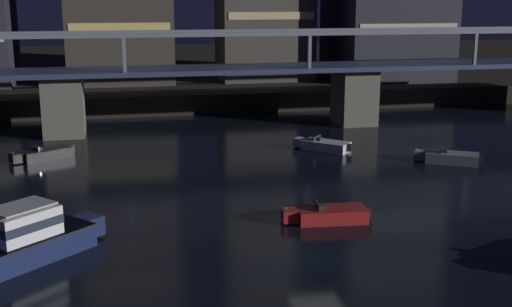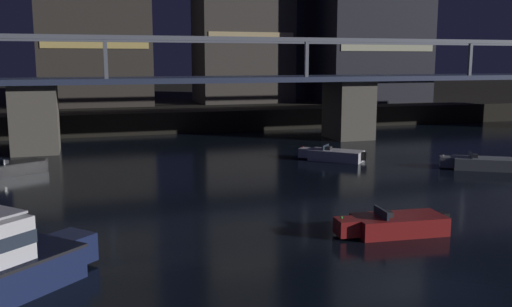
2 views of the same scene
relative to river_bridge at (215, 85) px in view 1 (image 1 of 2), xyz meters
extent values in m
plane|color=black|center=(0.00, -33.45, -4.25)|extent=(400.00, 400.00, 0.00)
cube|color=black|center=(0.00, 48.01, -3.15)|extent=(240.00, 80.00, 2.20)
cube|color=#605B51|center=(-14.09, 0.01, -1.48)|extent=(3.60, 4.40, 5.55)
cube|color=#605B51|center=(14.09, 0.01, -1.48)|extent=(3.60, 4.40, 5.55)
cube|color=#2D3856|center=(0.00, 0.01, 1.52)|extent=(90.53, 6.40, 0.45)
cube|color=slate|center=(0.00, -2.89, 4.95)|extent=(90.53, 0.36, 0.36)
cube|color=slate|center=(0.00, 2.91, 4.95)|extent=(90.53, 0.36, 0.36)
cube|color=slate|center=(-8.45, -2.89, 3.35)|extent=(0.30, 0.30, 3.20)
cube|color=slate|center=(8.45, -2.89, 3.35)|extent=(0.30, 0.30, 3.20)
cube|color=slate|center=(25.36, -2.89, 3.35)|extent=(0.30, 0.30, 3.20)
cube|color=#F2D172|center=(-8.56, 16.08, 4.91)|extent=(11.48, 0.10, 0.90)
cube|color=beige|center=(9.40, 16.41, 6.05)|extent=(10.54, 0.10, 0.90)
cube|color=beige|center=(25.24, 12.09, 4.72)|extent=(12.44, 0.10, 0.90)
cube|color=#19234C|center=(-14.44, -31.04, -3.65)|extent=(7.67, 7.31, 1.20)
cube|color=#19234C|center=(-11.07, -27.97, -3.57)|extent=(1.78, 1.80, 1.04)
cube|color=black|center=(-14.44, -31.04, -3.10)|extent=(7.78, 7.42, 0.10)
cube|color=white|center=(-13.99, -30.63, -2.35)|extent=(3.78, 3.71, 1.40)
cube|color=#283342|center=(-13.99, -30.63, -2.30)|extent=(3.84, 3.76, 0.44)
cube|color=silver|center=(-13.99, -30.63, -1.50)|extent=(3.40, 3.34, 0.08)
cube|color=black|center=(-14.94, -9.17, -3.85)|extent=(4.29, 3.48, 0.80)
cube|color=black|center=(-17.04, -10.35, -3.80)|extent=(1.27, 1.30, 0.70)
cube|color=#283342|center=(-15.68, -9.59, -3.27)|extent=(0.75, 1.23, 0.36)
cube|color=#262628|center=(-15.46, -9.46, -3.33)|extent=(0.62, 0.68, 0.24)
cube|color=black|center=(-13.06, -8.11, -3.75)|extent=(0.49, 0.49, 0.60)
sphere|color=red|center=(-17.25, -10.47, -3.37)|extent=(0.12, 0.12, 0.12)
cube|color=gray|center=(15.82, -17.13, -3.85)|extent=(4.28, 3.55, 0.80)
cube|color=gray|center=(13.75, -15.90, -3.80)|extent=(1.28, 1.31, 0.70)
cube|color=#283342|center=(15.09, -16.69, -3.27)|extent=(0.78, 1.21, 0.36)
cube|color=#262628|center=(15.30, -16.82, -3.33)|extent=(0.63, 0.69, 0.24)
cube|color=black|center=(17.67, -18.23, -3.75)|extent=(0.49, 0.49, 0.60)
sphere|color=beige|center=(13.54, -15.77, -3.37)|extent=(0.12, 0.12, 0.12)
cube|color=maroon|center=(2.40, -28.20, -3.85)|extent=(4.05, 2.13, 0.80)
cube|color=maroon|center=(0.00, -28.00, -3.80)|extent=(0.98, 1.06, 0.70)
cube|color=#283342|center=(1.55, -28.13, -3.27)|extent=(0.22, 1.35, 0.36)
cube|color=#262628|center=(1.80, -28.15, -3.33)|extent=(0.45, 0.59, 0.24)
cube|color=black|center=(4.54, -28.39, -3.75)|extent=(0.39, 0.39, 0.60)
sphere|color=#33D84C|center=(-0.25, -27.97, -3.37)|extent=(0.12, 0.12, 0.12)
cube|color=silver|center=(7.58, -11.02, -3.85)|extent=(4.08, 3.99, 0.80)
cube|color=silver|center=(5.83, -9.37, -3.80)|extent=(1.33, 1.34, 0.70)
cube|color=#283342|center=(6.97, -10.44, -3.27)|extent=(1.00, 1.05, 0.36)
cube|color=#262628|center=(7.15, -10.61, -3.33)|extent=(0.67, 0.68, 0.24)
cube|color=black|center=(9.16, -12.49, -3.75)|extent=(0.51, 0.51, 0.60)
sphere|color=red|center=(5.65, -9.20, -3.37)|extent=(0.12, 0.12, 0.12)
camera|label=1|loc=(-9.26, -62.31, 8.20)|focal=46.35mm
camera|label=2|loc=(-10.60, -48.82, 3.19)|focal=39.50mm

